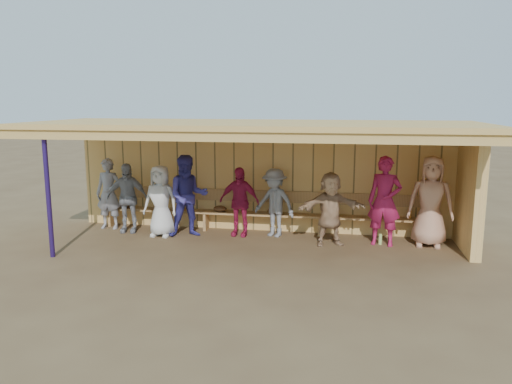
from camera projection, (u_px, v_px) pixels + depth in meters
ground at (253, 246)px, 10.17m from camera, size 90.00×90.00×0.00m
player_a at (109, 194)px, 11.42m from camera, size 0.59×0.39×1.63m
player_b at (161, 201)px, 10.78m from camera, size 0.79×0.54×1.56m
player_c at (188, 196)px, 10.74m from camera, size 1.05×0.94×1.78m
player_d at (239, 202)px, 10.83m from camera, size 0.91×0.44×1.51m
player_e at (275, 203)px, 10.76m from camera, size 1.10×0.88×1.49m
player_f at (330, 209)px, 10.10m from camera, size 1.46×0.87×1.51m
player_g at (385, 201)px, 10.07m from camera, size 0.74×0.55×1.83m
player_h at (431, 201)px, 10.00m from camera, size 0.96×0.68×1.84m
player_extra at (127, 198)px, 11.12m from camera, size 0.96×0.50×1.56m
dugout_structure at (277, 160)px, 10.46m from camera, size 8.80×3.20×2.50m
bench at (262, 209)px, 11.16m from camera, size 7.60×0.34×0.93m
dugout_equipment at (243, 211)px, 11.11m from camera, size 7.10×0.62×0.80m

